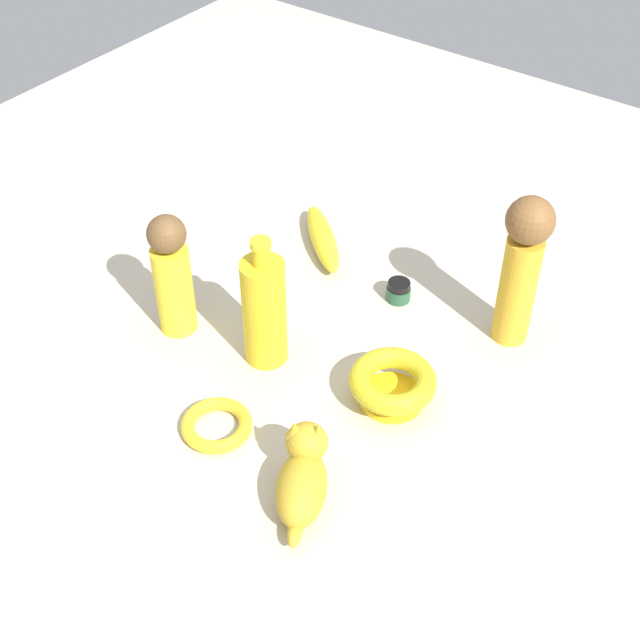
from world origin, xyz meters
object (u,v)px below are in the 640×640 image
Objects in this scene: banana at (323,238)px; person_figure_child at (522,264)px; bowl at (392,383)px; cat_figurine at (303,476)px; nail_polish_jar at (399,291)px; bangle at (217,425)px; person_figure_adult at (172,275)px; bottle_tall at (264,310)px.

banana is 0.75× the size of person_figure_child.
bowl is 0.87× the size of cat_figurine.
person_figure_child reaches higher than nail_polish_jar.
person_figure_child reaches higher than banana.
bowl is at bearing -17.73° from person_figure_child.
banana is 0.37m from person_figure_child.
person_figure_child is (-0.40, 0.23, 0.13)m from bangle.
banana is at bearing -146.47° from cat_figurine.
cat_figurine is at bearing 67.51° from person_figure_adult.
person_figure_adult is at bearing -123.71° from bangle.
person_figure_child is at bearing 170.82° from cat_figurine.
nail_polish_jar is 0.18m from banana.
bottle_tall is at bearing -80.20° from bowl.
bangle is (0.18, -0.16, -0.02)m from bowl.
banana is at bearing -161.01° from bottle_tall.
banana is at bearing 168.68° from person_figure_adult.
person_figure_adult is (-0.12, -0.18, 0.09)m from bangle.
banana is 0.52m from cat_figurine.
cat_figurine reaches higher than bangle.
bowl is 0.21m from bottle_tall.
person_figure_child reaches higher than cat_figurine.
person_figure_child reaches higher than bangle.
person_figure_adult is at bearing -59.04° from banana.
person_figure_adult is 1.44× the size of cat_figurine.
bangle is at bearing -29.64° from person_figure_child.
bottle_tall is at bearing 100.89° from person_figure_adult.
bangle is 0.52× the size of banana.
bowl is at bearing 139.25° from bangle.
bowl is 0.21m from cat_figurine.
bowl is 0.37m from banana.
bowl reaches higher than bangle.
nail_polish_jar is 0.25m from bottle_tall.
person_figure_adult is at bearing -55.90° from person_figure_child.
person_figure_child is (-0.22, 0.07, 0.10)m from bowl.
person_figure_adult reaches higher than nail_polish_jar.
bottle_tall is (0.25, -0.26, -0.05)m from person_figure_child.
cat_figurine is (0.14, 0.34, -0.06)m from person_figure_adult.
nail_polish_jar is at bearing -81.30° from person_figure_child.
person_figure_adult is at bearing -112.49° from cat_figurine.
cat_figurine reaches higher than bowl.
nail_polish_jar is at bearing 172.50° from bangle.
person_figure_adult reaches higher than bowl.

